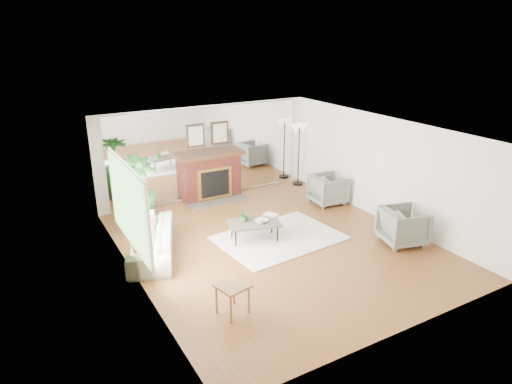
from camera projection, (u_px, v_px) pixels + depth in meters
ground at (276, 244)px, 9.86m from camera, size 7.00×7.00×0.00m
wall_left at (133, 219)px, 8.03m from camera, size 0.02×7.00×2.50m
wall_right at (383, 169)px, 10.82m from camera, size 0.02×7.00×2.50m
wall_back at (207, 152)px, 12.27m from camera, size 6.00×0.02×2.50m
mirror_panel at (208, 152)px, 12.26m from camera, size 5.40×0.04×2.40m
window_panel at (128, 206)px, 8.34m from camera, size 0.04×2.40×1.50m
fireplace at (212, 175)px, 12.29m from camera, size 1.85×0.83×2.05m
area_rug at (279, 238)px, 10.13m from camera, size 2.78×2.10×0.03m
coffee_table at (254, 224)px, 9.91m from camera, size 1.24×0.93×0.44m
sofa at (152, 241)px, 9.32m from camera, size 1.55×2.31×0.63m
armchair_back at (328, 189)px, 12.02m from camera, size 0.93×0.91×0.78m
armchair_front at (403, 226)px, 9.79m from camera, size 1.07×1.06×0.80m
side_table at (232, 289)px, 7.35m from camera, size 0.56×0.56×0.53m
potted_ficus at (138, 191)px, 10.33m from camera, size 0.99×0.99×1.74m
floor_lamp at (299, 133)px, 13.08m from camera, size 0.59×0.33×1.81m
tabletop_plant at (245, 215)px, 9.90m from camera, size 0.29×0.26×0.30m
fruit_bowl at (261, 221)px, 9.86m from camera, size 0.34×0.34×0.07m
book at (268, 216)px, 10.15m from camera, size 0.35×0.38×0.02m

